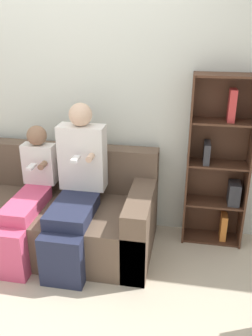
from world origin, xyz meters
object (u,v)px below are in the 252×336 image
Objects in this scene: adult_seated at (76,185)px; bookshelf at (219,165)px; child_seated at (28,196)px; couch at (43,213)px.

bookshelf is (1.17, 0.44, 0.09)m from adult_seated.
bookshelf reaches higher than child_seated.
couch is 0.53m from adult_seated.
couch is 1.32× the size of bookshelf.
bookshelf is (1.59, 0.49, 0.21)m from child_seated.
child_seated is at bearing -107.68° from couch.
adult_seated is at bearing -14.26° from couch.
adult_seated is (0.37, -0.09, 0.37)m from couch.
couch is at bearing 165.74° from adult_seated.
child_seated is at bearing -172.37° from adult_seated.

